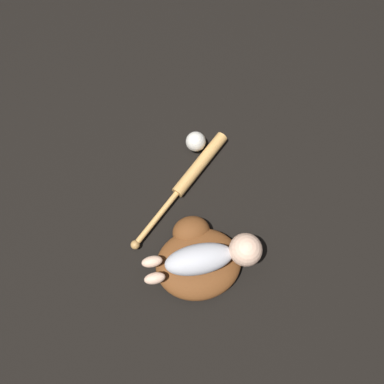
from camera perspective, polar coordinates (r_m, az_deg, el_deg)
The scene contains 5 objects.
ground_plane at distance 1.38m, azimuth -1.10°, elevation -10.97°, with size 6.00×6.00×0.00m, color black.
baseball_glove at distance 1.34m, azimuth 0.81°, elevation -10.07°, with size 0.36×0.35×0.09m.
baby_figure at distance 1.25m, azimuth 3.39°, elevation -9.77°, with size 0.40×0.20×0.11m.
baseball_bat at distance 1.45m, azimuth -0.04°, elevation 2.67°, with size 0.33×0.50×0.05m.
baseball at distance 1.50m, azimuth 0.72°, elevation 7.67°, with size 0.08×0.08×0.08m.
Camera 1 is at (0.04, -0.22, 1.36)m, focal length 35.00 mm.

